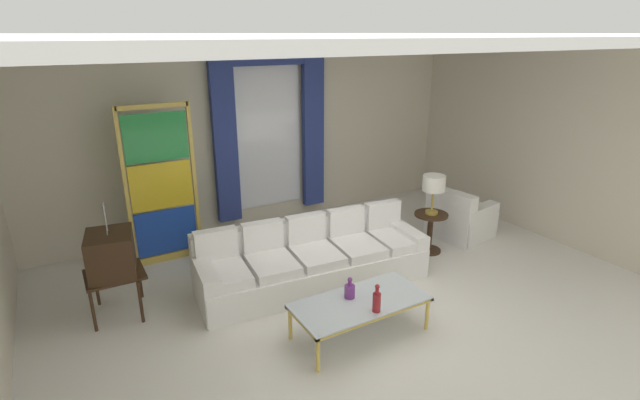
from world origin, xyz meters
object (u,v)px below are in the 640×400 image
(coffee_table, at_px, (360,303))
(bottle_blue_decanter, at_px, (377,301))
(bottle_crystal_tall, at_px, (350,290))
(couch_white_long, at_px, (311,260))
(stained_glass_divider, at_px, (162,189))
(armchair_white, at_px, (459,219))
(round_side_table, at_px, (430,229))
(peacock_figurine, at_px, (212,247))
(table_lamp_brass, at_px, (434,185))
(vintage_tv, at_px, (111,256))

(coffee_table, height_order, bottle_blue_decanter, bottle_blue_decanter)
(bottle_crystal_tall, bearing_deg, couch_white_long, 81.64)
(couch_white_long, bearing_deg, bottle_blue_decanter, -93.08)
(bottle_crystal_tall, relative_size, stained_glass_divider, 0.11)
(armchair_white, height_order, stained_glass_divider, stained_glass_divider)
(stained_glass_divider, relative_size, round_side_table, 3.70)
(bottle_crystal_tall, xyz_separation_m, peacock_figurine, (-0.76, 2.35, -0.27))
(stained_glass_divider, relative_size, table_lamp_brass, 3.86)
(coffee_table, bearing_deg, bottle_blue_decanter, -83.80)
(couch_white_long, bearing_deg, armchair_white, 1.94)
(peacock_figurine, distance_m, table_lamp_brass, 3.24)
(couch_white_long, height_order, bottle_blue_decanter, couch_white_long)
(peacock_figurine, relative_size, table_lamp_brass, 1.05)
(bottle_crystal_tall, bearing_deg, round_side_table, 26.74)
(vintage_tv, relative_size, peacock_figurine, 2.24)
(armchair_white, bearing_deg, bottle_crystal_tall, -156.63)
(couch_white_long, relative_size, table_lamp_brass, 5.24)
(armchair_white, relative_size, stained_glass_divider, 0.43)
(armchair_white, bearing_deg, round_side_table, -166.59)
(armchair_white, bearing_deg, stained_glass_divider, 160.79)
(couch_white_long, distance_m, peacock_figurine, 1.52)
(bottle_blue_decanter, relative_size, round_side_table, 0.51)
(peacock_figurine, distance_m, round_side_table, 3.14)
(bottle_blue_decanter, relative_size, vintage_tv, 0.23)
(coffee_table, distance_m, table_lamp_brass, 2.44)
(bottle_blue_decanter, bearing_deg, vintage_tv, 138.28)
(coffee_table, xyz_separation_m, table_lamp_brass, (2.04, 1.17, 0.65))
(stained_glass_divider, height_order, round_side_table, stained_glass_divider)
(bottle_blue_decanter, bearing_deg, couch_white_long, 86.92)
(vintage_tv, height_order, armchair_white, vintage_tv)
(bottle_crystal_tall, height_order, stained_glass_divider, stained_glass_divider)
(coffee_table, bearing_deg, stained_glass_divider, 115.52)
(couch_white_long, bearing_deg, round_side_table, -2.77)
(bottle_crystal_tall, bearing_deg, coffee_table, -61.16)
(bottle_blue_decanter, height_order, armchair_white, armchair_white)
(stained_glass_divider, bearing_deg, table_lamp_brass, -25.80)
(bottle_blue_decanter, xyz_separation_m, peacock_figurine, (-0.85, 2.70, -0.31))
(armchair_white, bearing_deg, bottle_blue_decanter, -150.20)
(coffee_table, xyz_separation_m, armchair_white, (2.82, 1.36, -0.09))
(bottle_blue_decanter, relative_size, table_lamp_brass, 0.54)
(coffee_table, bearing_deg, round_side_table, 29.86)
(vintage_tv, height_order, round_side_table, vintage_tv)
(couch_white_long, relative_size, stained_glass_divider, 1.36)
(bottle_blue_decanter, xyz_separation_m, bottle_crystal_tall, (-0.09, 0.35, -0.04))
(armchair_white, distance_m, table_lamp_brass, 1.09)
(bottle_crystal_tall, bearing_deg, bottle_blue_decanter, -76.02)
(stained_glass_divider, distance_m, peacock_figurine, 1.04)
(bottle_crystal_tall, distance_m, vintage_tv, 2.65)
(coffee_table, bearing_deg, table_lamp_brass, 29.86)
(bottle_crystal_tall, height_order, peacock_figurine, bottle_crystal_tall)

